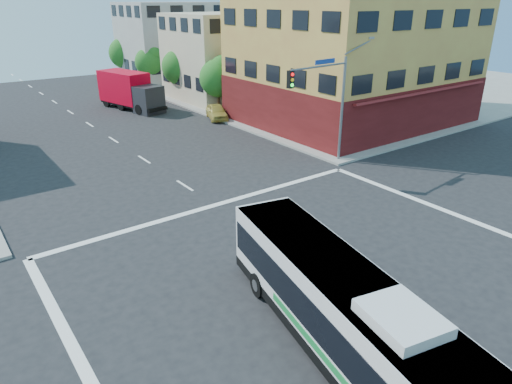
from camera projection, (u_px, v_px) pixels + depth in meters
ground at (343, 287)px, 17.81m from camera, size 120.00×120.00×0.00m
sidewalk_ne at (335, 80)px, 62.81m from camera, size 50.00×50.00×0.15m
corner_building_ne at (354, 54)px, 40.10m from camera, size 18.10×15.44×14.00m
building_east_near at (229, 56)px, 50.52m from camera, size 12.06×10.06×9.00m
building_east_far at (172, 42)px, 60.71m from camera, size 12.06×10.06×10.00m
signal_mast_ne at (326, 92)px, 28.69m from camera, size 7.91×1.13×8.07m
street_tree_a at (219, 76)px, 43.61m from camera, size 3.60×3.60×5.53m
street_tree_b at (180, 65)px, 49.49m from camera, size 3.80×3.80×5.79m
street_tree_c at (150, 60)px, 55.55m from camera, size 3.40×3.40×5.29m
street_tree_d at (125, 51)px, 61.32m from camera, size 4.00×4.00×6.03m
transit_bus at (337, 306)px, 14.17m from camera, size 4.50×11.15×3.23m
box_truck at (130, 92)px, 45.84m from camera, size 4.20×8.44×3.65m
parked_car at (217, 112)px, 42.44m from camera, size 2.88×4.28×1.35m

